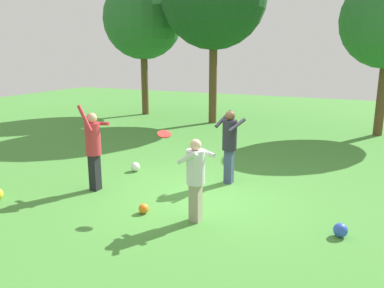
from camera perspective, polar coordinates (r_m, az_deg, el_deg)
The scene contains 9 objects.
ground_plane at distance 8.57m, azimuth 0.70°, elevation -7.47°, with size 40.00×40.00×0.00m, color #478C38.
person_thrower at distance 8.82m, azimuth -14.43°, elevation -0.05°, with size 0.62×0.53×1.96m.
person_catcher at distance 6.98m, azimuth 0.54°, elevation -4.42°, with size 0.67×0.65×1.56m.
person_bystander at distance 9.06m, azimuth 5.58°, elevation 0.52°, with size 0.65×0.71×1.75m.
frisbee at distance 7.50m, azimuth -4.15°, elevation 1.47°, with size 0.38×0.38×0.11m.
ball_blue at distance 7.15m, azimuth 21.14°, elevation -11.82°, with size 0.24×0.24×0.24m, color blue.
ball_orange at distance 7.64m, azimuth -7.19°, elevation -9.47°, with size 0.20×0.20×0.20m, color orange.
ball_white at distance 10.23m, azimuth -8.39°, elevation -3.37°, with size 0.25×0.25×0.25m, color white.
tree_far_left at distance 19.46m, azimuth -7.28°, elevation 17.84°, with size 3.80×3.80×6.49m.
Camera 1 is at (3.25, -7.31, 3.07)m, focal length 35.99 mm.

